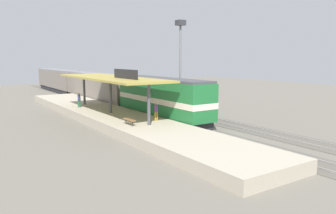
{
  "coord_description": "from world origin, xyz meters",
  "views": [
    {
      "loc": [
        -19.11,
        -32.74,
        6.65
      ],
      "look_at": [
        -1.38,
        -6.14,
        2.0
      ],
      "focal_mm": 35.91,
      "sensor_mm": 36.0,
      "label": 1
    }
  ],
  "objects": [
    {
      "name": "ground_plane",
      "position": [
        2.0,
        0.0,
        0.0
      ],
      "size": [
        120.0,
        120.0,
        0.0
      ],
      "primitive_type": "plane",
      "color": "#666056"
    },
    {
      "name": "person_walking",
      "position": [
        -3.03,
        -6.64,
        1.85
      ],
      "size": [
        0.34,
        0.34,
        1.71
      ],
      "color": "olive",
      "rests_on": "platform"
    },
    {
      "name": "locomotive",
      "position": [
        0.0,
        -2.94,
        2.41
      ],
      "size": [
        2.93,
        14.43,
        4.44
      ],
      "color": "#28282D",
      "rests_on": "track_near"
    },
    {
      "name": "person_waiting",
      "position": [
        -6.03,
        5.84,
        1.85
      ],
      "size": [
        0.34,
        0.34,
        1.71
      ],
      "color": "#23603D",
      "rests_on": "platform"
    },
    {
      "name": "platform_bench",
      "position": [
        -6.0,
        -6.99,
        1.34
      ],
      "size": [
        0.44,
        1.7,
        0.5
      ],
      "color": "#333338",
      "rests_on": "platform"
    },
    {
      "name": "passenger_carriage_rear",
      "position": [
        0.0,
        35.86,
        2.31
      ],
      "size": [
        2.9,
        20.0,
        4.24
      ],
      "color": "#28282D",
      "rests_on": "track_near"
    },
    {
      "name": "light_mast",
      "position": [
        7.8,
        4.61,
        8.4
      ],
      "size": [
        1.1,
        1.1,
        11.7
      ],
      "color": "slate",
      "rests_on": "ground"
    },
    {
      "name": "freight_car",
      "position": [
        4.6,
        9.78,
        1.97
      ],
      "size": [
        2.8,
        12.0,
        3.54
      ],
      "color": "#28282D",
      "rests_on": "track_far"
    },
    {
      "name": "track_near",
      "position": [
        0.0,
        0.0,
        0.03
      ],
      "size": [
        3.2,
        110.0,
        0.16
      ],
      "color": "#565249",
      "rests_on": "ground"
    },
    {
      "name": "platform",
      "position": [
        -4.6,
        0.0,
        0.45
      ],
      "size": [
        6.0,
        44.0,
        0.9
      ],
      "primitive_type": "cube",
      "color": "#A89E89",
      "rests_on": "ground"
    },
    {
      "name": "track_far",
      "position": [
        4.6,
        0.0,
        0.03
      ],
      "size": [
        3.2,
        110.0,
        0.16
      ],
      "color": "#565249",
      "rests_on": "ground"
    },
    {
      "name": "passenger_carriage_front",
      "position": [
        0.0,
        15.06,
        2.31
      ],
      "size": [
        2.9,
        20.0,
        4.24
      ],
      "color": "#28282D",
      "rests_on": "track_near"
    },
    {
      "name": "station_canopy",
      "position": [
        -4.6,
        -0.09,
        4.53
      ],
      "size": [
        5.2,
        18.0,
        4.7
      ],
      "color": "#47474C",
      "rests_on": "platform"
    }
  ]
}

